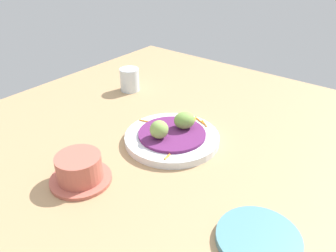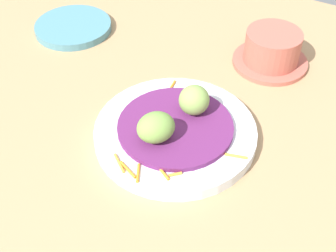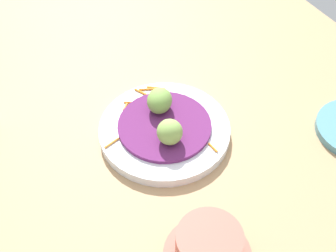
# 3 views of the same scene
# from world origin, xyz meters

# --- Properties ---
(table_surface) EXTENTS (1.10, 1.10, 0.02)m
(table_surface) POSITION_xyz_m (0.00, 0.00, 0.01)
(table_surface) COLOR tan
(table_surface) RESTS_ON ground
(main_plate) EXTENTS (0.24, 0.24, 0.02)m
(main_plate) POSITION_xyz_m (0.03, -0.05, 0.03)
(main_plate) COLOR silver
(main_plate) RESTS_ON table_surface
(cabbage_bed) EXTENTS (0.17, 0.17, 0.01)m
(cabbage_bed) POSITION_xyz_m (0.03, -0.05, 0.04)
(cabbage_bed) COLOR #60235B
(cabbage_bed) RESTS_ON main_plate
(carrot_garnish) EXTENTS (0.17, 0.21, 0.00)m
(carrot_garnish) POSITION_xyz_m (0.02, 0.01, 0.04)
(carrot_garnish) COLOR orange
(carrot_garnish) RESTS_ON main_plate
(guac_scoop_left) EXTENTS (0.07, 0.07, 0.04)m
(guac_scoop_left) POSITION_xyz_m (0.04, -0.01, 0.07)
(guac_scoop_left) COLOR #759E47
(guac_scoop_left) RESTS_ON cabbage_bed
(guac_scoop_center) EXTENTS (0.06, 0.06, 0.05)m
(guac_scoop_center) POSITION_xyz_m (0.02, -0.08, 0.07)
(guac_scoop_center) COLOR #84A851
(guac_scoop_center) RESTS_ON cabbage_bed
(side_plate_small) EXTENTS (0.15, 0.15, 0.01)m
(side_plate_small) POSITION_xyz_m (0.34, -0.21, 0.03)
(side_plate_small) COLOR teal
(side_plate_small) RESTS_ON table_surface
(terracotta_bowl) EXTENTS (0.13, 0.13, 0.06)m
(terracotta_bowl) POSITION_xyz_m (-0.03, -0.29, 0.05)
(terracotta_bowl) COLOR #B75B4C
(terracotta_bowl) RESTS_ON table_surface
(water_glass) EXTENTS (0.06, 0.06, 0.08)m
(water_glass) POSITION_xyz_m (-0.28, 0.12, 0.06)
(water_glass) COLOR silver
(water_glass) RESTS_ON table_surface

